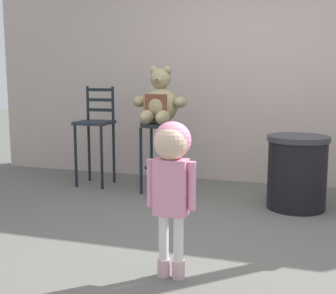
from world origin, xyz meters
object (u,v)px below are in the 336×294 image
Objects in this scene: bar_stool_with_teddy at (161,142)px; teddy_bear at (160,103)px; bar_chair_empty at (96,129)px; child_walking at (172,166)px; trash_bin at (297,172)px.

teddy_bear is (0.00, -0.03, 0.42)m from bar_stool_with_teddy.
bar_chair_empty is at bearing 173.53° from bar_stool_with_teddy.
teddy_bear reaches higher than bar_stool_with_teddy.
child_walking is at bearing -69.85° from bar_stool_with_teddy.
bar_chair_empty is at bearing 171.41° from teddy_bear.
bar_chair_empty is (-0.81, 0.12, -0.32)m from teddy_bear.
teddy_bear is 0.88m from bar_chair_empty.
trash_bin is at bearing -8.05° from bar_chair_empty.
bar_chair_empty is (-0.81, 0.09, 0.10)m from bar_stool_with_teddy.
bar_chair_empty reaches higher than trash_bin.
child_walking is 1.92m from trash_bin.
bar_stool_with_teddy is 0.78× the size of child_walking.
trash_bin is (1.42, -0.19, -0.61)m from teddy_bear.
bar_stool_with_teddy is 0.67× the size of bar_chair_empty.
bar_stool_with_teddy is 1.08× the size of trash_bin.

